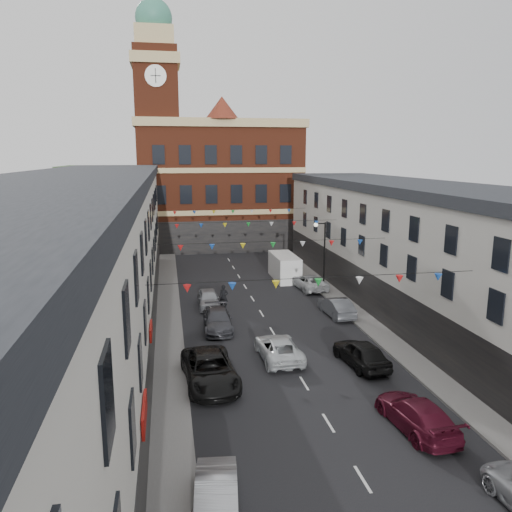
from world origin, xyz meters
TOP-DOWN VIEW (x-y plane):
  - ground at (0.00, 0.00)m, footprint 160.00×160.00m
  - pavement_left at (-6.90, 2.00)m, footprint 1.80×64.00m
  - pavement_right at (6.90, 2.00)m, footprint 1.80×64.00m
  - terrace_left at (-11.78, 1.00)m, footprint 8.40×56.00m
  - terrace_right at (11.78, 1.00)m, footprint 8.40×56.00m
  - civic_building at (0.00, 37.95)m, footprint 20.60×13.30m
  - clock_tower at (-7.50, 35.00)m, footprint 5.60×5.60m
  - distant_hill at (-4.00, 62.00)m, footprint 40.00×14.00m
  - street_lamp at (6.55, 14.00)m, footprint 1.10×0.36m
  - car_left_b at (-5.50, -13.04)m, footprint 1.81×4.15m
  - car_left_c at (-4.85, -3.18)m, footprint 2.98×5.78m
  - car_left_d at (-3.60, 5.07)m, footprint 2.09×4.76m
  - car_left_e at (-3.79, 10.31)m, footprint 1.65×4.08m
  - car_right_c at (3.60, -9.12)m, footprint 2.35×4.94m
  - car_right_d at (3.77, -2.37)m, footprint 2.32×4.59m
  - car_right_e at (5.38, 6.50)m, footprint 1.75×4.34m
  - car_right_f at (5.50, 14.10)m, footprint 2.62×4.93m
  - moving_car at (-0.61, -0.59)m, footprint 2.33×4.84m
  - white_van at (4.18, 18.12)m, footprint 2.10×5.38m
  - pedestrian at (-2.68, 9.57)m, footprint 0.80×0.62m

SIDE VIEW (x-z plane):
  - ground at x=0.00m, z-range 0.00..0.00m
  - pavement_left at x=-6.90m, z-range 0.00..0.15m
  - pavement_right at x=6.90m, z-range 0.00..0.15m
  - car_right_f at x=5.50m, z-range 0.00..1.32m
  - car_left_b at x=-5.50m, z-range 0.00..1.33m
  - moving_car at x=-0.61m, z-range 0.00..1.33m
  - car_left_d at x=-3.60m, z-range 0.00..1.36m
  - car_left_e at x=-3.79m, z-range 0.00..1.39m
  - car_right_c at x=3.60m, z-range 0.00..1.39m
  - car_right_e at x=5.38m, z-range 0.00..1.40m
  - car_right_d at x=3.77m, z-range 0.00..1.50m
  - car_left_c at x=-4.85m, z-range 0.00..1.56m
  - pedestrian at x=-2.68m, z-range 0.00..1.93m
  - white_van at x=4.18m, z-range 0.00..2.37m
  - street_lamp at x=6.55m, z-range 0.90..6.90m
  - terrace_right at x=11.78m, z-range 0.00..9.70m
  - distant_hill at x=-4.00m, z-range 0.00..10.00m
  - terrace_left at x=-11.78m, z-range 0.00..10.70m
  - civic_building at x=0.00m, z-range -1.11..17.39m
  - clock_tower at x=-7.50m, z-range -0.07..29.93m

